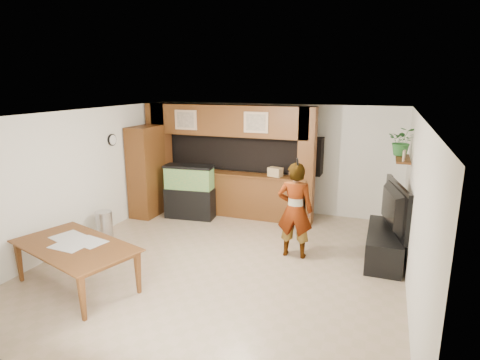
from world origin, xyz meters
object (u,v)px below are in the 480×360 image
at_px(pantry_cabinet, 146,171).
at_px(person, 295,210).
at_px(aquarium, 190,192).
at_px(television, 388,207).
at_px(dining_table, 74,267).

height_order(pantry_cabinet, person, pantry_cabinet).
distance_m(aquarium, television, 4.39).
xyz_separation_m(pantry_cabinet, television, (5.35, -0.68, -0.08)).
relative_size(person, dining_table, 0.88).
bearing_deg(pantry_cabinet, aquarium, 7.21).
distance_m(pantry_cabinet, television, 5.39).
xyz_separation_m(aquarium, television, (4.30, -0.82, 0.36)).
relative_size(pantry_cabinet, dining_table, 1.06).
height_order(pantry_cabinet, television, pantry_cabinet).
xyz_separation_m(aquarium, person, (2.75, -1.24, 0.26)).
relative_size(aquarium, dining_table, 0.63).
bearing_deg(person, aquarium, -27.06).
relative_size(pantry_cabinet, person, 1.21).
xyz_separation_m(pantry_cabinet, aquarium, (1.05, 0.13, -0.44)).
relative_size(pantry_cabinet, aquarium, 1.68).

